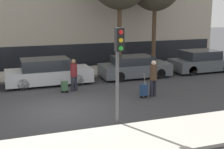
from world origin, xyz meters
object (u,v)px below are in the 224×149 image
(pedestrian_left, at_px, (74,73))
(trolley_right, at_px, (144,90))
(parked_car_3, at_px, (201,62))
(traffic_light, at_px, (119,57))
(trolley_left, at_px, (64,86))
(pedestrian_right, at_px, (153,76))
(parked_car_1, at_px, (48,72))
(parked_car_2, at_px, (134,67))
(parked_bicycle, at_px, (118,62))

(pedestrian_left, relative_size, trolley_right, 1.37)
(pedestrian_left, height_order, trolley_right, pedestrian_left)
(parked_car_3, xyz_separation_m, traffic_light, (-8.53, -7.11, 1.86))
(trolley_left, distance_m, pedestrian_right, 4.42)
(parked_car_3, relative_size, trolley_left, 3.70)
(parked_car_1, bearing_deg, pedestrian_right, -42.64)
(parked_car_1, relative_size, trolley_right, 3.89)
(parked_car_1, distance_m, pedestrian_left, 2.12)
(pedestrian_left, bearing_deg, parked_car_3, -5.11)
(pedestrian_left, bearing_deg, traffic_light, -102.40)
(parked_car_3, height_order, trolley_left, parked_car_3)
(pedestrian_left, relative_size, traffic_light, 0.46)
(parked_car_1, height_order, parked_car_2, parked_car_1)
(trolley_left, distance_m, trolley_right, 3.96)
(parked_car_3, bearing_deg, pedestrian_left, -168.01)
(trolley_right, xyz_separation_m, traffic_light, (-2.37, -2.91, 2.14))
(pedestrian_left, distance_m, parked_bicycle, 5.93)
(pedestrian_left, bearing_deg, parked_car_2, 6.39)
(parked_car_1, relative_size, pedestrian_right, 2.66)
(pedestrian_left, bearing_deg, parked_bicycle, 30.30)
(parked_car_1, bearing_deg, trolley_left, -75.58)
(trolley_left, distance_m, parked_bicycle, 6.40)
(parked_car_1, bearing_deg, trolley_right, -47.12)
(pedestrian_right, xyz_separation_m, parked_bicycle, (0.66, 6.56, -0.50))
(traffic_light, xyz_separation_m, parked_bicycle, (3.58, 9.56, -2.03))
(pedestrian_left, xyz_separation_m, pedestrian_right, (3.34, -2.20, 0.07))
(parked_car_1, xyz_separation_m, pedestrian_right, (4.38, -4.03, 0.32))
(traffic_light, bearing_deg, parked_car_1, 101.76)
(parked_car_2, bearing_deg, pedestrian_right, -100.97)
(trolley_left, bearing_deg, pedestrian_left, 17.16)
(traffic_light, bearing_deg, parked_bicycle, 69.49)
(parked_car_3, distance_m, traffic_light, 11.26)
(parked_car_2, distance_m, trolley_right, 4.30)
(trolley_right, xyz_separation_m, parked_bicycle, (1.20, 6.66, 0.11))
(parked_car_3, bearing_deg, trolley_left, -167.72)
(parked_car_2, height_order, trolley_right, parked_car_2)
(parked_bicycle, bearing_deg, traffic_light, -110.51)
(parked_car_1, distance_m, parked_bicycle, 5.64)
(pedestrian_left, bearing_deg, pedestrian_right, -50.46)
(pedestrian_right, distance_m, traffic_light, 4.46)
(trolley_left, height_order, pedestrian_right, pedestrian_right)
(parked_car_2, distance_m, pedestrian_left, 4.50)
(pedestrian_right, xyz_separation_m, traffic_light, (-2.92, -3.01, 1.53))
(parked_car_3, distance_m, parked_bicycle, 5.53)
(parked_car_1, xyz_separation_m, trolley_left, (0.51, -2.00, -0.33))
(parked_car_2, relative_size, trolley_right, 3.53)
(parked_car_3, height_order, parked_bicycle, parked_car_3)
(trolley_left, bearing_deg, parked_car_3, 12.28)
(traffic_light, bearing_deg, pedestrian_left, 94.69)
(parked_car_3, bearing_deg, traffic_light, -140.17)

